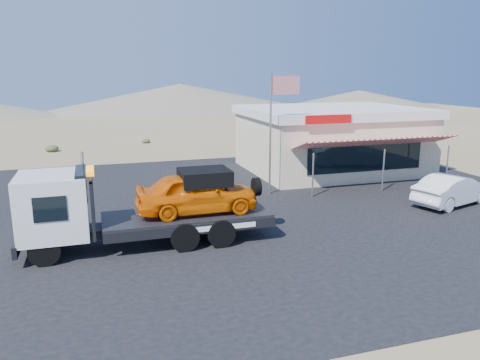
# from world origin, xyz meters

# --- Properties ---
(ground) EXTENTS (120.00, 120.00, 0.00)m
(ground) POSITION_xyz_m (0.00, 0.00, 0.00)
(ground) COLOR olive
(ground) RESTS_ON ground
(asphalt_lot) EXTENTS (32.00, 24.00, 0.02)m
(asphalt_lot) POSITION_xyz_m (2.00, 3.00, 0.01)
(asphalt_lot) COLOR black
(asphalt_lot) RESTS_ON ground
(tow_truck) EXTENTS (8.59, 2.55, 2.87)m
(tow_truck) POSITION_xyz_m (-2.17, -0.77, 1.55)
(tow_truck) COLOR black
(tow_truck) RESTS_ON asphalt_lot
(white_sedan) EXTENTS (4.59, 2.69, 1.43)m
(white_sedan) POSITION_xyz_m (12.10, 0.10, 0.73)
(white_sedan) COLOR silver
(white_sedan) RESTS_ON asphalt_lot
(jerky_store) EXTENTS (10.40, 9.97, 3.90)m
(jerky_store) POSITION_xyz_m (10.50, 8.97, 1.99)
(jerky_store) COLOR beige
(jerky_store) RESTS_ON asphalt_lot
(flagpole) EXTENTS (1.55, 0.10, 6.00)m
(flagpole) POSITION_xyz_m (4.93, 4.50, 3.76)
(flagpole) COLOR #99999E
(flagpole) RESTS_ON asphalt_lot
(distant_hills) EXTENTS (126.00, 48.00, 4.20)m
(distant_hills) POSITION_xyz_m (-9.77, 55.14, 1.89)
(distant_hills) COLOR #726B59
(distant_hills) RESTS_ON ground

